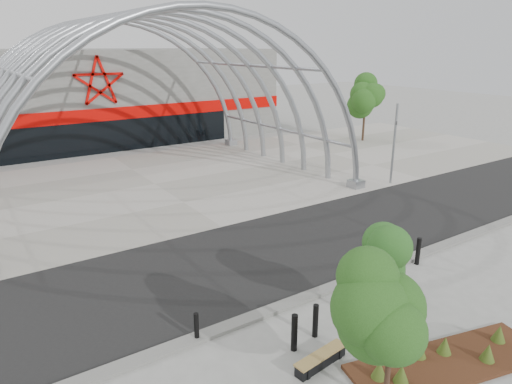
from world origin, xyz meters
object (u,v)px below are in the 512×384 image
object	(u,v)px
street_tree_1	(383,253)
bollard_2	(315,321)
signal_pole	(394,143)
bench_0	(321,360)
bench_1	(389,292)
street_tree_0	(396,299)

from	to	relation	value
street_tree_1	bollard_2	xyz separation A→B (m)	(-2.02, 0.60, -1.91)
signal_pole	bench_0	xyz separation A→B (m)	(-15.12, -10.59, -2.44)
bench_0	bench_1	xyz separation A→B (m)	(4.35, 1.39, 0.01)
bench_0	bench_1	world-z (taller)	bench_1
bench_1	bollard_2	size ratio (longest dim) A/B	1.79
signal_pole	street_tree_0	bearing A→B (deg)	-139.68
signal_pole	bench_1	size ratio (longest dim) A/B	2.63
street_tree_1	bench_0	distance (m)	3.60
signal_pole	street_tree_0	distance (m)	19.49
street_tree_1	bollard_2	distance (m)	2.84
street_tree_0	bench_0	bearing A→B (deg)	97.35
signal_pole	street_tree_1	distance (m)	15.97
bench_1	street_tree_1	bearing A→B (deg)	-150.72
bollard_2	street_tree_0	bearing A→B (deg)	-98.70
street_tree_0	bollard_2	size ratio (longest dim) A/B	3.89
bench_0	bench_1	bearing A→B (deg)	17.73
bench_0	bench_1	size ratio (longest dim) A/B	0.93
street_tree_0	street_tree_1	world-z (taller)	street_tree_0
signal_pole	street_tree_0	world-z (taller)	signal_pole
street_tree_1	bench_0	world-z (taller)	street_tree_1
street_tree_1	bench_1	world-z (taller)	street_tree_1
bench_1	street_tree_0	bearing A→B (deg)	-140.20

